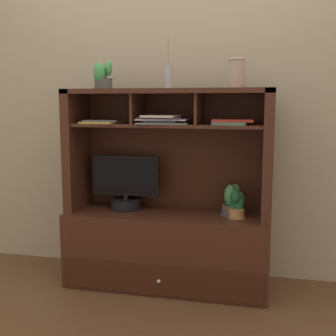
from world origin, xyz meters
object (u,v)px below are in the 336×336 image
object	(u,v)px
tv_monitor	(126,187)
ceramic_vase	(237,73)
potted_fern	(233,200)
media_console	(168,226)
potted_orchid	(236,206)
diffuser_bottle	(168,78)
magazine_stack_centre	(163,120)
potted_succulent	(103,78)
magazine_stack_left	(102,122)
magazine_stack_right	(232,122)

from	to	relation	value
tv_monitor	ceramic_vase	distance (m)	1.03
potted_fern	media_console	bearing A→B (deg)	-177.19
tv_monitor	ceramic_vase	xyz separation A→B (m)	(0.72, -0.03, 0.73)
potted_orchid	diffuser_bottle	distance (m)	0.91
tv_monitor	diffuser_bottle	xyz separation A→B (m)	(0.29, -0.01, 0.71)
tv_monitor	potted_fern	size ratio (longest dim) A/B	2.25
magazine_stack_centre	ceramic_vase	distance (m)	0.53
media_console	potted_orchid	distance (m)	0.47
tv_monitor	potted_fern	xyz separation A→B (m)	(0.71, 0.01, -0.06)
potted_succulent	ceramic_vase	world-z (taller)	potted_succulent
magazine_stack_centre	magazine_stack_left	bearing A→B (deg)	-179.51
potted_orchid	media_console	bearing A→B (deg)	175.11
media_console	magazine_stack_centre	size ratio (longest dim) A/B	3.90
magazine_stack_left	ceramic_vase	xyz separation A→B (m)	(0.85, 0.04, 0.30)
potted_orchid	magazine_stack_centre	size ratio (longest dim) A/B	0.51
potted_orchid	diffuser_bottle	size ratio (longest dim) A/B	0.52
magazine_stack_right	potted_fern	bearing A→B (deg)	82.25
ceramic_vase	diffuser_bottle	bearing A→B (deg)	176.78
media_console	diffuser_bottle	size ratio (longest dim) A/B	3.98
magazine_stack_left	media_console	bearing A→B (deg)	7.98
potted_succulent	ceramic_vase	xyz separation A→B (m)	(0.86, -0.00, 0.02)
tv_monitor	magazine_stack_right	xyz separation A→B (m)	(0.70, -0.06, 0.44)
potted_fern	ceramic_vase	world-z (taller)	ceramic_vase
media_console	diffuser_bottle	distance (m)	0.96
potted_orchid	diffuser_bottle	world-z (taller)	diffuser_bottle
magazine_stack_centre	magazine_stack_right	distance (m)	0.43
magazine_stack_right	diffuser_bottle	world-z (taller)	diffuser_bottle
diffuser_bottle	potted_succulent	xyz separation A→B (m)	(-0.43, -0.02, 0.00)
tv_monitor	magazine_stack_left	bearing A→B (deg)	-151.38
ceramic_vase	potted_fern	bearing A→B (deg)	103.52
magazine_stack_right	tv_monitor	bearing A→B (deg)	174.76
tv_monitor	diffuser_bottle	world-z (taller)	diffuser_bottle
magazine_stack_right	ceramic_vase	world-z (taller)	ceramic_vase
magazine_stack_centre	media_console	bearing A→B (deg)	66.79
magazine_stack_right	ceramic_vase	bearing A→B (deg)	57.44
potted_fern	magazine_stack_left	bearing A→B (deg)	-174.57
potted_orchid	magazine_stack_centre	world-z (taller)	magazine_stack_centre
magazine_stack_left	tv_monitor	bearing A→B (deg)	28.62
magazine_stack_left	magazine_stack_centre	size ratio (longest dim) A/B	0.76
potted_orchid	ceramic_vase	xyz separation A→B (m)	(-0.02, 0.02, 0.81)
potted_fern	magazine_stack_right	bearing A→B (deg)	-97.75
magazine_stack_right	diffuser_bottle	xyz separation A→B (m)	(-0.41, 0.06, 0.27)
potted_fern	tv_monitor	bearing A→B (deg)	-179.19
potted_orchid	potted_succulent	distance (m)	1.18
potted_orchid	potted_succulent	world-z (taller)	potted_succulent
magazine_stack_left	magazine_stack_right	world-z (taller)	magazine_stack_right
potted_fern	magazine_stack_centre	world-z (taller)	magazine_stack_centre
potted_orchid	magazine_stack_right	xyz separation A→B (m)	(-0.04, -0.02, 0.52)
diffuser_bottle	potted_succulent	size ratio (longest dim) A/B	1.80
potted_fern	diffuser_bottle	world-z (taller)	diffuser_bottle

